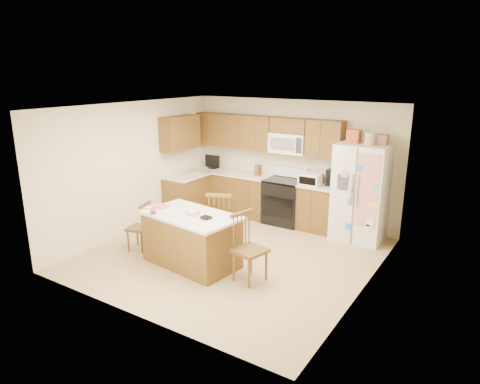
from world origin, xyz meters
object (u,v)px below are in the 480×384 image
Objects in this scene: refrigerator at (361,192)px; windsor_chair_right at (249,249)px; windsor_chair_back at (221,223)px; windsor_chair_left at (140,227)px; island at (191,239)px; stove at (285,201)px.

refrigerator is 1.95× the size of windsor_chair_right.
windsor_chair_back is at bearing -134.99° from refrigerator.
windsor_chair_left is at bearing -178.73° from windsor_chair_right.
windsor_chair_left is (-1.13, -0.03, -0.02)m from island.
island is 1.56× the size of windsor_chair_back.
windsor_chair_back reaches higher than windsor_chair_right.
windsor_chair_right is at bearing 1.08° from island.
island is at bearing -178.92° from windsor_chair_right.
stove is 2.66m from windsor_chair_right.
island is (-1.94, -2.52, -0.49)m from refrigerator.
refrigerator is 4.02m from windsor_chair_left.
island is 1.07m from windsor_chair_right.
stove is at bearing 105.41° from windsor_chair_right.
island is 1.62× the size of windsor_chair_right.
refrigerator reaches higher than stove.
stove is at bearing 177.70° from refrigerator.
windsor_chair_right is at bearing -74.59° from stove.
stove is 1.04× the size of windsor_chair_back.
stove is at bearing 82.14° from windsor_chair_back.
windsor_chair_back is 1.04× the size of windsor_chair_right.
refrigerator is (1.57, -0.06, 0.45)m from stove.
island is 1.13m from windsor_chair_left.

